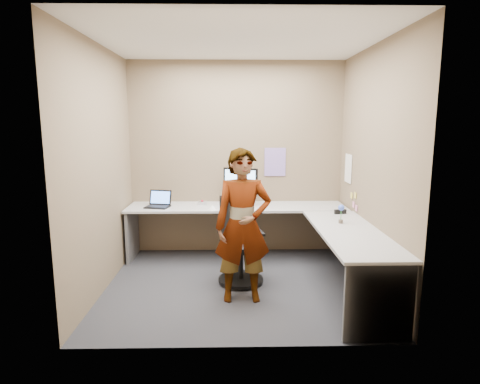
{
  "coord_description": "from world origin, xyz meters",
  "views": [
    {
      "loc": [
        -0.07,
        -4.38,
        1.86
      ],
      "look_at": [
        0.03,
        0.25,
        1.05
      ],
      "focal_mm": 30.0,
      "sensor_mm": 36.0,
      "label": 1
    }
  ],
  "objects_px": {
    "desk": "(273,227)",
    "office_chair": "(240,248)",
    "monitor": "(240,182)",
    "person": "(243,226)"
  },
  "relations": [
    {
      "from": "desk",
      "to": "person",
      "type": "bearing_deg",
      "value": -117.29
    },
    {
      "from": "office_chair",
      "to": "person",
      "type": "distance_m",
      "value": 0.64
    },
    {
      "from": "person",
      "to": "monitor",
      "type": "bearing_deg",
      "value": 87.28
    },
    {
      "from": "office_chair",
      "to": "desk",
      "type": "bearing_deg",
      "value": 20.49
    },
    {
      "from": "desk",
      "to": "monitor",
      "type": "bearing_deg",
      "value": 122.37
    },
    {
      "from": "desk",
      "to": "monitor",
      "type": "xyz_separation_m",
      "value": [
        -0.39,
        0.61,
        0.47
      ]
    },
    {
      "from": "office_chair",
      "to": "monitor",
      "type": "bearing_deg",
      "value": 76.59
    },
    {
      "from": "desk",
      "to": "monitor",
      "type": "distance_m",
      "value": 0.86
    },
    {
      "from": "monitor",
      "to": "person",
      "type": "xyz_separation_m",
      "value": [
        -0.0,
        -1.36,
        -0.26
      ]
    },
    {
      "from": "desk",
      "to": "office_chair",
      "type": "height_order",
      "value": "office_chair"
    }
  ]
}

